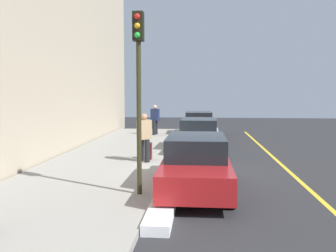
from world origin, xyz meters
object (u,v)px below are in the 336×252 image
object	(u,v)px
parked_car_red	(196,164)
pedestrian_tan_coat	(144,136)
parked_car_maroon	(199,124)
traffic_light_pole	(139,73)
parked_car_silver	(199,135)
pedestrian_navy_coat	(155,119)
rolling_suitcase	(149,151)

from	to	relation	value
parked_car_red	pedestrian_tan_coat	bearing A→B (deg)	-149.51
parked_car_maroon	traffic_light_pole	world-z (taller)	traffic_light_pole
parked_car_maroon	pedestrian_tan_coat	size ratio (longest dim) A/B	2.48
parked_car_maroon	parked_car_silver	size ratio (longest dim) A/B	1.01
pedestrian_navy_coat	rolling_suitcase	world-z (taller)	pedestrian_navy_coat
pedestrian_tan_coat	rolling_suitcase	world-z (taller)	pedestrian_tan_coat
rolling_suitcase	pedestrian_tan_coat	bearing A→B (deg)	-12.52
pedestrian_tan_coat	pedestrian_navy_coat	bearing A→B (deg)	-175.49
parked_car_maroon	parked_car_silver	world-z (taller)	same
pedestrian_navy_coat	traffic_light_pole	xyz separation A→B (m)	(12.98, 1.23, 2.08)
parked_car_silver	traffic_light_pole	distance (m)	8.17
parked_car_silver	pedestrian_tan_coat	world-z (taller)	pedestrian_tan_coat
parked_car_silver	pedestrian_navy_coat	bearing A→B (deg)	-153.21
parked_car_red	pedestrian_navy_coat	size ratio (longest dim) A/B	2.54
traffic_light_pole	parked_car_silver	bearing A→B (deg)	169.24
parked_car_silver	pedestrian_navy_coat	xyz separation A→B (m)	(-5.32, -2.69, 0.36)
pedestrian_navy_coat	traffic_light_pole	distance (m)	13.20
pedestrian_tan_coat	pedestrian_navy_coat	world-z (taller)	pedestrian_navy_coat
parked_car_maroon	pedestrian_navy_coat	distance (m)	2.77
parked_car_silver	pedestrian_tan_coat	distance (m)	3.88
parked_car_maroon	parked_car_red	world-z (taller)	same
pedestrian_tan_coat	traffic_light_pole	distance (m)	4.87
parked_car_maroon	parked_car_red	size ratio (longest dim) A/B	0.97
parked_car_silver	parked_car_red	size ratio (longest dim) A/B	0.96
parked_car_maroon	pedestrian_navy_coat	world-z (taller)	pedestrian_navy_coat
pedestrian_tan_coat	traffic_light_pole	size ratio (longest dim) A/B	0.40
rolling_suitcase	traffic_light_pole	bearing A→B (deg)	5.34
parked_car_red	parked_car_silver	bearing A→B (deg)	179.66
pedestrian_tan_coat	rolling_suitcase	distance (m)	0.79
pedestrian_tan_coat	traffic_light_pole	world-z (taller)	traffic_light_pole
traffic_light_pole	rolling_suitcase	bearing A→B (deg)	-174.66
parked_car_maroon	pedestrian_tan_coat	distance (m)	9.58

